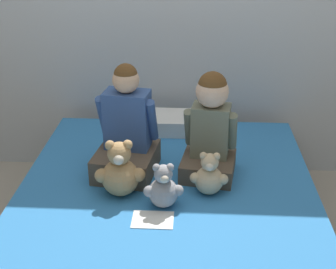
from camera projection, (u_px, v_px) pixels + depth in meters
The scene contains 10 objects.
ground_plane at pixel (166, 259), 2.78m from camera, with size 14.00×14.00×0.00m, color #B2A899.
wall_behind_bed at pixel (176, 8), 3.25m from camera, with size 8.00×0.06×2.50m.
bed at pixel (166, 228), 2.67m from camera, with size 1.69×1.99×0.46m.
child_on_left at pixel (127, 133), 2.71m from camera, with size 0.38×0.42×0.65m.
child_on_right at pixel (210, 129), 2.67m from camera, with size 0.34×0.35×0.62m.
teddy_bear_held_by_left_child at pixel (120, 172), 2.52m from camera, with size 0.27×0.20×0.33m.
teddy_bear_held_by_right_child at pixel (209, 176), 2.54m from camera, with size 0.21×0.16×0.25m.
teddy_bear_between_children at pixel (163, 188), 2.43m from camera, with size 0.21×0.16×0.25m.
pillow_at_headboard at pixel (173, 123), 3.29m from camera, with size 0.49×0.28×0.11m.
sign_card at pixel (153, 220), 2.36m from camera, with size 0.21×0.15×0.00m.
Camera 1 is at (0.13, -2.17, 1.88)m, focal length 50.00 mm.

